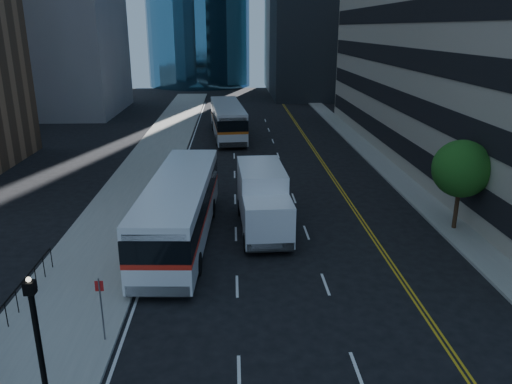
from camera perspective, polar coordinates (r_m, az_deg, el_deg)
The scene contains 8 objects.
ground at distance 21.38m, azimuth 7.56°, elevation -13.02°, with size 160.00×160.00×0.00m, color black.
sidewalk_west at distance 44.86m, azimuth -11.50°, elevation 3.74°, with size 5.00×90.00×0.15m, color gray.
sidewalk_east at distance 46.08m, azimuth 13.27°, elevation 4.00°, with size 2.00×90.00×0.15m, color gray.
street_tree at distance 29.77m, azimuth 22.44°, elevation 2.46°, with size 3.20×3.20×5.10m.
lamp_post at distance 15.53m, azimuth -23.55°, elevation -15.83°, with size 0.28×0.28×4.56m.
bus_front at distance 26.99m, azimuth -8.65°, elevation -1.77°, with size 3.63×13.59×3.47m.
bus_rear at distance 53.19m, azimuth -3.27°, elevation 8.30°, with size 4.00×13.48×3.43m.
box_truck at distance 28.12m, azimuth 0.79°, elevation -0.83°, with size 2.83×7.42×3.50m.
Camera 1 is at (-3.59, -17.95, 11.04)m, focal length 35.00 mm.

